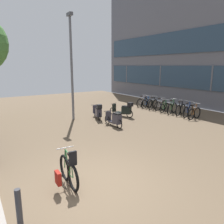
# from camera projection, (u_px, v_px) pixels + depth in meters

# --- Properties ---
(ground) EXTENTS (21.00, 40.00, 0.13)m
(ground) POSITION_uv_depth(u_px,v_px,m) (135.00, 172.00, 6.81)
(ground) COLOR #303034
(bicycle_foreground) EXTENTS (0.70, 1.42, 1.12)m
(bicycle_foreground) POSITION_uv_depth(u_px,v_px,m) (68.00, 171.00, 5.92)
(bicycle_foreground) COLOR black
(bicycle_foreground) RESTS_ON ground
(bicycle_rack_00) EXTENTS (1.37, 0.48, 0.99)m
(bicycle_rack_00) POSITION_uv_depth(u_px,v_px,m) (194.00, 113.00, 13.43)
(bicycle_rack_00) COLOR black
(bicycle_rack_00) RESTS_ON ground
(bicycle_rack_01) EXTENTS (1.41, 0.49, 1.02)m
(bicycle_rack_01) POSITION_uv_depth(u_px,v_px,m) (188.00, 111.00, 14.03)
(bicycle_rack_01) COLOR black
(bicycle_rack_01) RESTS_ON ground
(bicycle_rack_02) EXTENTS (1.40, 0.50, 1.02)m
(bicycle_rack_02) POSITION_uv_depth(u_px,v_px,m) (180.00, 110.00, 14.54)
(bicycle_rack_02) COLOR black
(bicycle_rack_02) RESTS_ON ground
(bicycle_rack_03) EXTENTS (1.39, 0.52, 1.03)m
(bicycle_rack_03) POSITION_uv_depth(u_px,v_px,m) (172.00, 108.00, 14.96)
(bicycle_rack_03) COLOR black
(bicycle_rack_03) RESTS_ON ground
(bicycle_rack_04) EXTENTS (1.24, 0.47, 0.92)m
(bicycle_rack_04) POSITION_uv_depth(u_px,v_px,m) (164.00, 107.00, 15.42)
(bicycle_rack_04) COLOR black
(bicycle_rack_04) RESTS_ON ground
(bicycle_rack_05) EXTENTS (1.38, 0.48, 0.99)m
(bicycle_rack_05) POSITION_uv_depth(u_px,v_px,m) (161.00, 106.00, 16.04)
(bicycle_rack_05) COLOR black
(bicycle_rack_05) RESTS_ON ground
(bicycle_rack_06) EXTENTS (1.36, 0.54, 1.02)m
(bicycle_rack_06) POSITION_uv_depth(u_px,v_px,m) (153.00, 104.00, 16.44)
(bicycle_rack_06) COLOR black
(bicycle_rack_06) RESTS_ON ground
(bicycle_rack_07) EXTENTS (1.31, 0.48, 0.97)m
(bicycle_rack_07) POSITION_uv_depth(u_px,v_px,m) (147.00, 104.00, 16.90)
(bicycle_rack_07) COLOR black
(bicycle_rack_07) RESTS_ON ground
(bicycle_rack_08) EXTENTS (1.36, 0.48, 0.97)m
(bicycle_rack_08) POSITION_uv_depth(u_px,v_px,m) (143.00, 102.00, 17.46)
(bicycle_rack_08) COLOR black
(bicycle_rack_08) RESTS_ON ground
(scooter_near) EXTENTS (0.81, 1.73, 1.00)m
(scooter_near) POSITION_uv_depth(u_px,v_px,m) (98.00, 112.00, 13.39)
(scooter_near) COLOR black
(scooter_near) RESTS_ON ground
(scooter_mid) EXTENTS (0.52, 1.67, 0.80)m
(scooter_mid) POSITION_uv_depth(u_px,v_px,m) (115.00, 119.00, 11.70)
(scooter_mid) COLOR black
(scooter_mid) RESTS_ON ground
(scooter_far) EXTENTS (0.84, 1.79, 0.98)m
(scooter_far) POSITION_uv_depth(u_px,v_px,m) (124.00, 110.00, 14.03)
(scooter_far) COLOR black
(scooter_far) RESTS_ON ground
(lamp_post) EXTENTS (0.20, 0.52, 6.11)m
(lamp_post) POSITION_uv_depth(u_px,v_px,m) (71.00, 63.00, 12.73)
(lamp_post) COLOR slate
(lamp_post) RESTS_ON ground
(bollard_near) EXTENTS (0.12, 0.12, 0.85)m
(bollard_near) POSITION_uv_depth(u_px,v_px,m) (19.00, 209.00, 4.33)
(bollard_near) COLOR #38383D
(bollard_near) RESTS_ON ground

